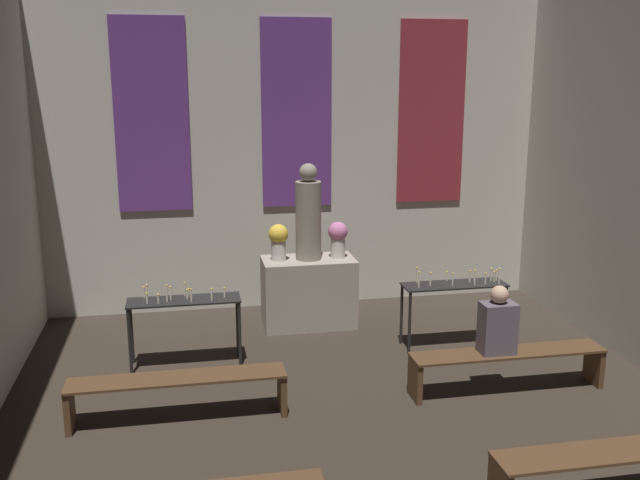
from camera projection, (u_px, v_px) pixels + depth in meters
name	position (u px, v px, depth m)	size (l,w,h in m)	color
wall_back	(296.00, 145.00, 9.96)	(7.20, 0.16, 4.57)	beige
altar	(309.00, 292.00, 9.45)	(1.21, 0.65, 0.91)	gray
statue	(308.00, 216.00, 9.21)	(0.33, 0.33, 1.26)	gray
flower_vase_left	(278.00, 240.00, 9.21)	(0.26, 0.26, 0.48)	beige
flower_vase_right	(338.00, 237.00, 9.35)	(0.26, 0.26, 0.48)	beige
candle_rack_left	(184.00, 309.00, 8.10)	(1.28, 0.38, 0.99)	black
candle_rack_right	(454.00, 293.00, 8.70)	(1.28, 0.38, 0.99)	black
pew_third_right	(622.00, 463.00, 5.56)	(2.09, 0.36, 0.45)	#4C331E
pew_back_left	(178.00, 388.00, 6.87)	(2.09, 0.36, 0.45)	#4C331E
pew_back_right	(507.00, 362.00, 7.50)	(2.09, 0.36, 0.45)	#4C331E
person_seated	(498.00, 324.00, 7.38)	(0.36, 0.24, 0.73)	#564C56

